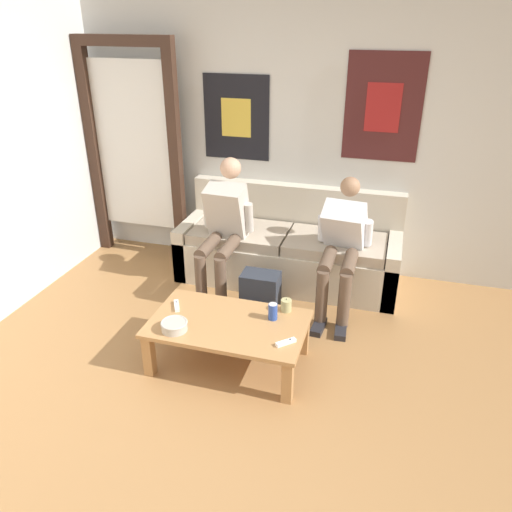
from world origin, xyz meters
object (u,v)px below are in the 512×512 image
at_px(pillar_candle, 286,305).
at_px(drink_can_blue, 273,312).
at_px(backpack, 260,297).
at_px(game_controller_near_left, 177,306).
at_px(person_seated_adult, 224,225).
at_px(game_controller_near_right, 286,342).
at_px(coffee_table, 228,329).
at_px(person_seated_teen, 342,243).
at_px(couch, 289,251).
at_px(ceramic_bowl, 174,325).

height_order(pillar_candle, drink_can_blue, drink_can_blue).
relative_size(backpack, drink_can_blue, 3.28).
bearing_deg(game_controller_near_left, person_seated_adult, 87.30).
distance_m(pillar_candle, game_controller_near_right, 0.41).
relative_size(coffee_table, person_seated_teen, 1.04).
distance_m(couch, backpack, 0.76).
bearing_deg(coffee_table, backpack, 85.71).
distance_m(person_seated_adult, person_seated_teen, 1.04).
bearing_deg(person_seated_adult, couch, 36.97).
bearing_deg(coffee_table, ceramic_bowl, -149.06).
height_order(couch, person_seated_teen, person_seated_teen).
height_order(person_seated_teen, backpack, person_seated_teen).
bearing_deg(game_controller_near_right, backpack, 116.91).
bearing_deg(game_controller_near_right, drink_can_blue, 121.00).
relative_size(person_seated_adult, ceramic_bowl, 6.38).
height_order(couch, ceramic_bowl, couch).
distance_m(person_seated_teen, pillar_candle, 0.87).
bearing_deg(backpack, pillar_candle, -51.88).
distance_m(ceramic_bowl, pillar_candle, 0.82).
xyz_separation_m(couch, pillar_candle, (0.24, -1.14, 0.11)).
xyz_separation_m(couch, game_controller_near_left, (-0.55, -1.32, 0.08)).
distance_m(drink_can_blue, game_controller_near_left, 0.73).
bearing_deg(couch, ceramic_bowl, -105.45).
bearing_deg(game_controller_near_right, couch, 102.21).
relative_size(person_seated_adult, drink_can_blue, 9.61).
xyz_separation_m(backpack, ceramic_bowl, (-0.37, -0.85, 0.20)).
distance_m(person_seated_teen, game_controller_near_left, 1.47).
distance_m(backpack, game_controller_near_left, 0.77).
bearing_deg(drink_can_blue, pillar_candle, 63.31).
height_order(person_seated_teen, ceramic_bowl, person_seated_teen).
relative_size(ceramic_bowl, pillar_candle, 1.80).
bearing_deg(coffee_table, couch, 85.19).
bearing_deg(person_seated_teen, ceramic_bowl, -127.95).
bearing_deg(couch, backpack, -95.27).
bearing_deg(ceramic_bowl, pillar_candle, 33.69).
bearing_deg(game_controller_near_right, person_seated_teen, 80.57).
bearing_deg(drink_can_blue, ceramic_bowl, -152.37).
distance_m(couch, game_controller_near_right, 1.58).
relative_size(backpack, game_controller_near_right, 3.19).
relative_size(person_seated_teen, drink_can_blue, 8.64).
height_order(ceramic_bowl, pillar_candle, pillar_candle).
xyz_separation_m(pillar_candle, game_controller_near_left, (-0.79, -0.18, -0.03)).
relative_size(couch, drink_can_blue, 16.52).
xyz_separation_m(backpack, game_controller_near_left, (-0.48, -0.58, 0.17)).
distance_m(person_seated_adult, ceramic_bowl, 1.25).
height_order(person_seated_adult, ceramic_bowl, person_seated_adult).
bearing_deg(drink_can_blue, game_controller_near_right, -59.00).
relative_size(drink_can_blue, game_controller_near_left, 0.87).
relative_size(person_seated_adult, pillar_candle, 11.48).
distance_m(person_seated_teen, game_controller_near_right, 1.23).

